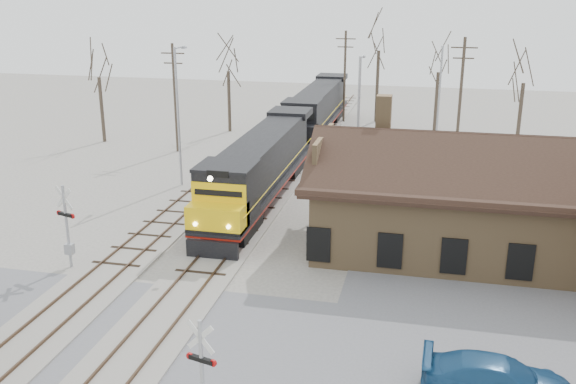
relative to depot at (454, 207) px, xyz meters
name	(u,v)px	position (x,y,z in m)	size (l,w,h in m)	color
ground	(149,337)	(-11.99, -12.00, -2.41)	(140.00, 140.00, 0.00)	#A9A499
road	(149,337)	(-11.99, -12.00, -2.39)	(60.00, 9.00, 0.03)	slate
track_main	(251,213)	(-11.99, 3.00, -2.34)	(3.40, 90.00, 0.24)	#A9A499
track_siding	(183,207)	(-16.49, 3.00, -2.34)	(3.40, 90.00, 0.24)	#A9A499
depot	(454,207)	(0.00, 0.00, 0.00)	(15.20, 9.31, 7.90)	olive
locomotive_lead	(260,168)	(-11.99, 5.19, -0.07)	(2.99, 20.03, 4.45)	black
locomotive_trailing	(316,110)	(-11.99, 25.49, -0.07)	(2.99, 20.03, 4.21)	black
crossbuck_near	(202,379)	(-7.90, -16.77, -0.57)	(1.09, 0.36, 3.88)	#A5A8AD
crossbuck_far	(67,230)	(-18.66, -6.54, -0.41)	(1.19, 0.45, 4.30)	#A5A8AD
parked_car	(499,380)	(1.36, -13.14, -1.66)	(2.10, 5.17, 1.50)	navy
streetlight_a	(179,110)	(-18.42, 7.83, 2.93)	(0.25, 2.04, 9.59)	#A5A8AD
streetlight_b	(359,120)	(-6.05, 7.93, 2.76)	(0.25, 2.04, 9.26)	#A5A8AD
streetlight_c	(440,89)	(-0.90, 25.22, 2.36)	(0.25, 2.04, 8.48)	#A5A8AD
utility_pole_a	(175,96)	(-22.36, 16.71, 2.32)	(2.00, 0.24, 9.01)	#382D23
utility_pole_b	(345,75)	(-10.30, 32.14, 2.40)	(2.00, 0.24, 9.18)	#382D23
utility_pole_c	(460,98)	(0.66, 18.88, 2.68)	(2.00, 0.24, 9.73)	#382D23
tree_a	(98,66)	(-30.18, 18.59, 4.30)	(3.85, 3.85, 9.44)	#382D23
tree_b	(228,61)	(-20.41, 25.19, 4.29)	(3.84, 3.84, 9.41)	#382D23
tree_c	(379,39)	(-7.05, 33.00, 5.98)	(4.81, 4.81, 11.77)	#382D23
tree_d	(439,62)	(-1.09, 29.90, 4.12)	(3.75, 3.75, 9.18)	#382D23
tree_e	(525,72)	(5.79, 23.16, 4.30)	(3.85, 3.85, 9.43)	#382D23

